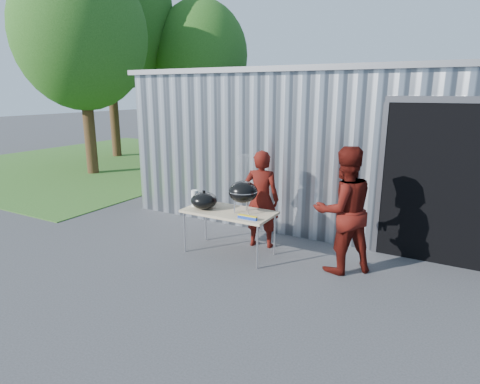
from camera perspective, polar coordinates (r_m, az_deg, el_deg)
The scene contains 14 objects.
ground at distance 6.53m, azimuth -2.91°, elevation -9.98°, with size 80.00×80.00×0.00m, color #363638.
building at distance 9.95m, azimuth 16.02°, elevation 7.11°, with size 8.20×6.20×3.10m.
grass_patch at distance 16.66m, azimuth -18.32°, elevation 4.29°, with size 10.00×12.00×0.02m, color #2D591E.
tree_left at distance 14.10m, azimuth -21.71°, elevation 20.14°, with size 4.04×4.04×6.70m.
tree_mid at distance 17.73m, azimuth -18.45°, elevation 22.93°, with size 5.15×5.15×8.54m.
tree_far at distance 17.11m, azimuth -5.57°, elevation 18.73°, with size 3.75×3.75×6.21m.
folding_table at distance 6.64m, azimuth -1.57°, elevation -3.02°, with size 1.50×0.75×0.75m.
kettle_grill at distance 6.43m, azimuth 0.43°, elevation 0.62°, with size 0.48×0.48×0.95m.
grill_lid at distance 6.73m, azimuth -5.13°, elevation -1.21°, with size 0.44×0.44×0.32m.
paper_towels at distance 6.89m, azimuth -6.44°, elevation -0.89°, with size 0.12×0.12×0.28m, color white.
white_tub at distance 7.08m, azimuth -4.41°, elevation -1.18°, with size 0.20×0.15×0.10m, color white.
foil_box at distance 6.18m, azimuth 1.06°, elevation -3.63°, with size 0.32×0.05×0.06m.
person_cook at distance 6.93m, azimuth 3.04°, elevation -1.03°, with size 0.62×0.41×1.71m, color #470E09.
person_bystander at distance 6.14m, azimuth 14.50°, elevation -2.53°, with size 0.93×0.72×1.91m, color #470E09.
Camera 1 is at (3.20, -5.02, 2.68)m, focal length 30.00 mm.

